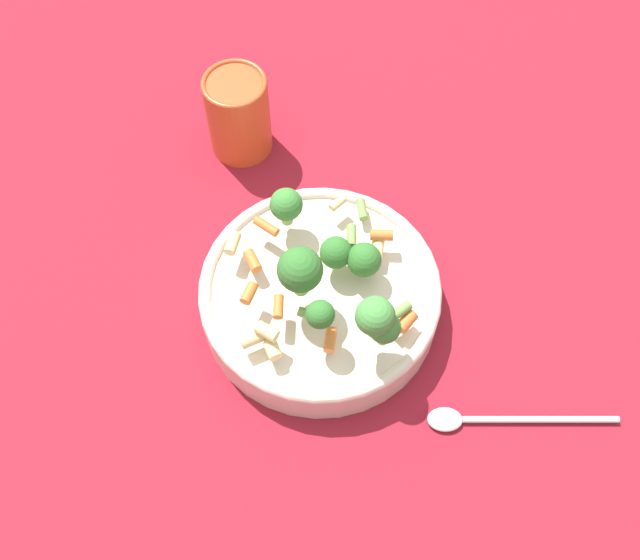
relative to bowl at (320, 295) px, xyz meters
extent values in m
plane|color=maroon|center=(0.00, 0.00, -0.03)|extent=(3.00, 3.00, 0.00)
cylinder|color=beige|center=(0.00, 0.00, -0.01)|extent=(0.26, 0.26, 0.04)
torus|color=beige|center=(0.00, 0.00, 0.02)|extent=(0.26, 0.26, 0.01)
cylinder|color=#8CB766|center=(0.01, -0.05, 0.03)|extent=(0.01, 0.01, 0.01)
sphere|color=#33722D|center=(0.01, -0.05, 0.05)|extent=(0.04, 0.04, 0.04)
cylinder|color=#8CB766|center=(-0.08, -0.05, 0.05)|extent=(0.01, 0.01, 0.02)
sphere|color=#3D8438|center=(-0.08, -0.05, 0.07)|extent=(0.03, 0.03, 0.03)
cylinder|color=#8CB766|center=(0.08, 0.02, 0.04)|extent=(0.01, 0.01, 0.02)
sphere|color=#3D8438|center=(0.08, 0.02, 0.06)|extent=(0.04, 0.04, 0.04)
cylinder|color=#8CB766|center=(-0.01, 0.02, 0.05)|extent=(0.02, 0.02, 0.02)
sphere|color=#33722D|center=(-0.01, 0.02, 0.08)|extent=(0.05, 0.05, 0.05)
cylinder|color=#8CB766|center=(-0.07, -0.04, 0.06)|extent=(0.01, 0.01, 0.02)
sphere|color=#479342|center=(-0.07, -0.04, 0.08)|extent=(0.04, 0.04, 0.04)
cylinder|color=#8CB766|center=(-0.06, 0.01, 0.06)|extent=(0.01, 0.01, 0.01)
sphere|color=#33722D|center=(-0.06, 0.01, 0.07)|extent=(0.03, 0.03, 0.03)
cylinder|color=#8CB766|center=(0.02, -0.02, 0.03)|extent=(0.01, 0.01, 0.01)
sphere|color=#33722D|center=(0.02, -0.02, 0.05)|extent=(0.03, 0.03, 0.03)
cylinder|color=#729E4C|center=(0.04, -0.04, 0.04)|extent=(0.03, 0.01, 0.01)
cylinder|color=#729E4C|center=(0.08, -0.06, 0.03)|extent=(0.03, 0.01, 0.01)
cylinder|color=orange|center=(-0.01, 0.07, 0.05)|extent=(0.02, 0.02, 0.01)
cylinder|color=orange|center=(-0.07, 0.00, 0.03)|extent=(0.03, 0.02, 0.01)
cylinder|color=beige|center=(0.09, -0.03, 0.04)|extent=(0.02, 0.02, 0.01)
cylinder|color=beige|center=(0.03, -0.07, 0.03)|extent=(0.03, 0.02, 0.01)
cylinder|color=#729E4C|center=(-0.04, 0.02, 0.04)|extent=(0.02, 0.02, 0.01)
cylinder|color=beige|center=(-0.07, 0.06, 0.04)|extent=(0.02, 0.02, 0.01)
cylinder|color=#729E4C|center=(-0.05, -0.07, 0.05)|extent=(0.02, 0.03, 0.01)
cylinder|color=orange|center=(-0.06, -0.08, 0.04)|extent=(0.03, 0.03, 0.01)
cylinder|color=beige|center=(-0.06, 0.06, 0.05)|extent=(0.02, 0.03, 0.01)
cylinder|color=orange|center=(0.03, 0.07, 0.04)|extent=(0.03, 0.02, 0.01)
cylinder|color=orange|center=(0.07, 0.05, 0.05)|extent=(0.03, 0.03, 0.01)
cylinder|color=orange|center=(-0.03, 0.05, 0.05)|extent=(0.03, 0.01, 0.01)
cylinder|color=beige|center=(-0.06, 0.07, 0.04)|extent=(0.02, 0.03, 0.01)
cylinder|color=beige|center=(0.05, 0.08, 0.05)|extent=(0.03, 0.02, 0.01)
cylinder|color=orange|center=(0.04, -0.07, 0.04)|extent=(0.02, 0.03, 0.01)
cylinder|color=#CC4C23|center=(0.24, 0.06, 0.03)|extent=(0.08, 0.08, 0.11)
torus|color=#CC4C23|center=(0.24, 0.06, 0.08)|extent=(0.08, 0.08, 0.01)
cylinder|color=silver|center=(-0.16, -0.20, -0.02)|extent=(0.03, 0.16, 0.01)
ellipsoid|color=silver|center=(-0.15, -0.11, -0.02)|extent=(0.03, 0.04, 0.01)
camera|label=1|loc=(-0.37, 0.06, 0.71)|focal=42.00mm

